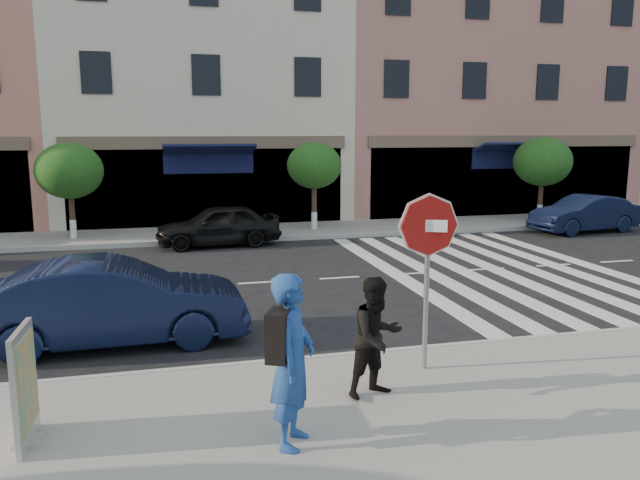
{
  "coord_description": "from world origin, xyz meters",
  "views": [
    {
      "loc": [
        -2.12,
        -10.38,
        3.6
      ],
      "look_at": [
        0.91,
        1.65,
        1.4
      ],
      "focal_mm": 35.0,
      "sensor_mm": 36.0,
      "label": 1
    }
  ],
  "objects": [
    {
      "name": "ground",
      "position": [
        0.0,
        0.0,
        0.0
      ],
      "size": [
        120.0,
        120.0,
        0.0
      ],
      "primitive_type": "plane",
      "color": "black",
      "rests_on": "ground"
    },
    {
      "name": "sidewalk_near",
      "position": [
        0.0,
        -3.75,
        0.07
      ],
      "size": [
        60.0,
        4.5,
        0.15
      ],
      "primitive_type": "cube",
      "color": "gray",
      "rests_on": "ground"
    },
    {
      "name": "sidewalk_far",
      "position": [
        0.0,
        11.0,
        0.07
      ],
      "size": [
        60.0,
        3.0,
        0.15
      ],
      "primitive_type": "cube",
      "color": "gray",
      "rests_on": "ground"
    },
    {
      "name": "building_centre",
      "position": [
        -0.5,
        17.0,
        5.5
      ],
      "size": [
        11.0,
        9.0,
        11.0
      ],
      "primitive_type": "cube",
      "color": "beige",
      "rests_on": "ground"
    },
    {
      "name": "building_east_mid",
      "position": [
        11.5,
        17.0,
        6.5
      ],
      "size": [
        13.0,
        9.0,
        13.0
      ],
      "primitive_type": "cube",
      "color": "#AD7466",
      "rests_on": "ground"
    },
    {
      "name": "street_tree_wb",
      "position": [
        -5.0,
        10.8,
        2.31
      ],
      "size": [
        2.1,
        2.1,
        3.06
      ],
      "color": "#473323",
      "rests_on": "sidewalk_far"
    },
    {
      "name": "street_tree_c",
      "position": [
        3.0,
        10.8,
        2.36
      ],
      "size": [
        1.9,
        1.9,
        3.04
      ],
      "color": "#473323",
      "rests_on": "sidewalk_far"
    },
    {
      "name": "street_tree_ea",
      "position": [
        12.0,
        10.8,
        2.39
      ],
      "size": [
        2.2,
        2.2,
        3.19
      ],
      "color": "#473323",
      "rests_on": "sidewalk_far"
    },
    {
      "name": "stop_sign",
      "position": [
        1.48,
        -2.37,
        2.02
      ],
      "size": [
        0.85,
        0.38,
        2.58
      ],
      "rotation": [
        0.0,
        0.0,
        -0.39
      ],
      "color": "gray",
      "rests_on": "sidewalk_near"
    },
    {
      "name": "photographer",
      "position": [
        -0.83,
        -4.06,
        1.12
      ],
      "size": [
        0.73,
        0.84,
        1.94
      ],
      "primitive_type": "imported",
      "rotation": [
        0.0,
        0.0,
        1.12
      ],
      "color": "#1F468E",
      "rests_on": "sidewalk_near"
    },
    {
      "name": "walker",
      "position": [
        0.49,
        -3.06,
        0.95
      ],
      "size": [
        0.93,
        0.82,
        1.59
      ],
      "primitive_type": "imported",
      "rotation": [
        0.0,
        0.0,
        0.33
      ],
      "color": "black",
      "rests_on": "sidewalk_near"
    },
    {
      "name": "poster_board",
      "position": [
        -3.69,
        -3.32,
        0.79
      ],
      "size": [
        0.32,
        0.87,
        1.33
      ],
      "rotation": [
        0.0,
        0.0,
        -0.04
      ],
      "color": "beige",
      "rests_on": "sidewalk_near"
    },
    {
      "name": "car_near_mid",
      "position": [
        -3.03,
        0.3,
        0.73
      ],
      "size": [
        4.48,
        1.67,
        1.46
      ],
      "primitive_type": "imported",
      "rotation": [
        0.0,
        0.0,
        1.6
      ],
      "color": "black",
      "rests_on": "ground"
    },
    {
      "name": "car_far_mid",
      "position": [
        -0.51,
        9.1,
        0.65
      ],
      "size": [
        3.94,
        1.85,
        1.31
      ],
      "primitive_type": "imported",
      "rotation": [
        0.0,
        0.0,
        -1.49
      ],
      "color": "black",
      "rests_on": "ground"
    },
    {
      "name": "car_far_right",
      "position": [
        12.35,
        8.61,
        0.66
      ],
      "size": [
        4.15,
        1.92,
        1.32
      ],
      "primitive_type": "imported",
      "rotation": [
        0.0,
        0.0,
        -1.43
      ],
      "color": "black",
      "rests_on": "ground"
    }
  ]
}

